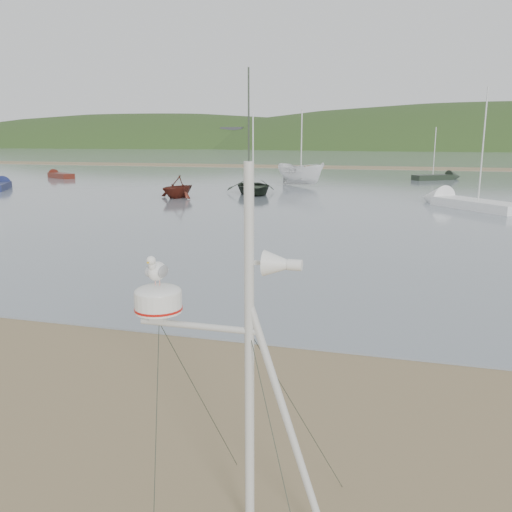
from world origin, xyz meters
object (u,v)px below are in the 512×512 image
(boat_dark, at_px, (253,159))
(dinghy_red_far, at_px, (56,175))
(boat_white, at_px, (301,155))
(sailboat_white_near, at_px, (452,201))
(mast_rig, at_px, (243,433))
(sailboat_blue_near, at_px, (1,185))
(boat_red, at_px, (177,177))
(sailboat_dark_mid, at_px, (443,177))

(boat_dark, height_order, dinghy_red_far, boat_dark)
(boat_white, relative_size, sailboat_white_near, 0.71)
(mast_rig, relative_size, dinghy_red_far, 0.95)
(sailboat_blue_near, bearing_deg, boat_dark, 2.58)
(sailboat_blue_near, bearing_deg, boat_red, -9.79)
(boat_dark, xyz_separation_m, boat_white, (2.04, 7.54, 0.12))
(boat_red, bearing_deg, boat_white, 80.62)
(mast_rig, bearing_deg, sailboat_dark_mid, 84.78)
(boat_white, distance_m, sailboat_dark_mid, 16.36)
(sailboat_white_near, bearing_deg, boat_red, -177.59)
(boat_red, distance_m, boat_white, 13.03)
(mast_rig, height_order, sailboat_dark_mid, sailboat_dark_mid)
(mast_rig, height_order, dinghy_red_far, mast_rig)
(sailboat_dark_mid, xyz_separation_m, sailboat_white_near, (-0.65, -21.51, -0.00))
(boat_red, distance_m, sailboat_dark_mid, 28.79)
(boat_white, bearing_deg, boat_red, -172.66)
(sailboat_dark_mid, bearing_deg, boat_dark, -127.30)
(sailboat_white_near, xyz_separation_m, sailboat_blue_near, (-34.35, 2.15, 0.00))
(boat_dark, relative_size, sailboat_blue_near, 0.86)
(mast_rig, distance_m, boat_white, 41.23)
(boat_red, relative_size, sailboat_blue_near, 0.50)
(dinghy_red_far, bearing_deg, boat_white, -6.78)
(boat_dark, relative_size, boat_white, 0.95)
(sailboat_white_near, bearing_deg, sailboat_dark_mid, 88.28)
(boat_white, xyz_separation_m, dinghy_red_far, (-26.09, 3.10, -2.36))
(boat_red, xyz_separation_m, sailboat_dark_mid, (18.23, 22.25, -1.17))
(sailboat_blue_near, bearing_deg, dinghy_red_far, 104.87)
(sailboat_white_near, relative_size, sailboat_blue_near, 1.27)
(mast_rig, distance_m, sailboat_white_near, 30.19)
(dinghy_red_far, distance_m, sailboat_white_near, 39.87)
(boat_white, bearing_deg, sailboat_blue_near, 146.31)
(boat_dark, bearing_deg, sailboat_blue_near, 159.87)
(mast_rig, height_order, sailboat_white_near, sailboat_white_near)
(dinghy_red_far, xyz_separation_m, sailboat_white_near, (37.43, -13.74, 0.01))
(boat_white, xyz_separation_m, sailboat_white_near, (11.35, -10.64, -2.35))
(dinghy_red_far, bearing_deg, sailboat_dark_mid, 11.53)
(dinghy_red_far, bearing_deg, boat_dark, -23.87)
(boat_dark, bearing_deg, dinghy_red_far, 133.42)
(boat_red, height_order, dinghy_red_far, boat_red)
(boat_white, height_order, dinghy_red_far, boat_white)
(dinghy_red_far, bearing_deg, sailboat_blue_near, -75.13)
(boat_white, relative_size, sailboat_dark_mid, 0.97)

